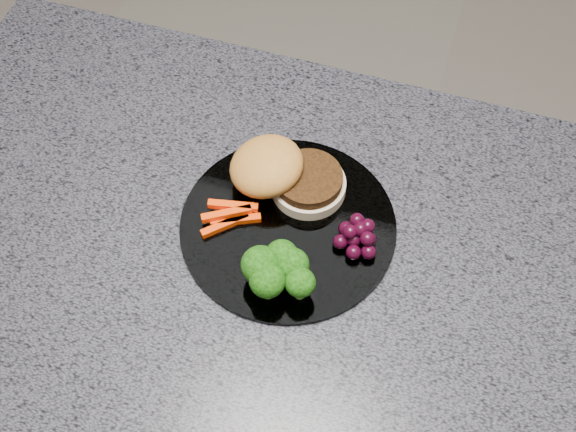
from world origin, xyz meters
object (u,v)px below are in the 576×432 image
object	(u,v)px
plate	(288,226)
grape_bunch	(358,236)
burger	(281,174)
island_cabinet	(340,409)

from	to	relation	value
plate	grape_bunch	bearing A→B (deg)	1.46
burger	grape_bunch	distance (m)	0.12
burger	grape_bunch	bearing A→B (deg)	-32.39
island_cabinet	plate	bearing A→B (deg)	162.59
plate	burger	distance (m)	0.06
plate	grape_bunch	xyz separation A→B (m)	(0.09, 0.00, 0.02)
burger	grape_bunch	world-z (taller)	burger
plate	island_cabinet	bearing A→B (deg)	-17.41
burger	grape_bunch	size ratio (longest dim) A/B	2.82
island_cabinet	grape_bunch	xyz separation A→B (m)	(-0.01, 0.03, 0.49)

